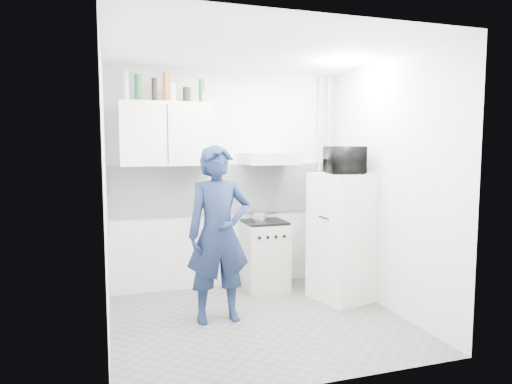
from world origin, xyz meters
name	(u,v)px	position (x,y,z in m)	size (l,w,h in m)	color
floor	(260,322)	(0.00, 0.00, 0.00)	(2.80, 2.80, 0.00)	#53534F
ceiling	(260,50)	(0.00, 0.00, 2.60)	(2.80, 2.80, 0.00)	white
wall_back	(228,181)	(0.00, 1.25, 1.30)	(2.80, 2.80, 0.00)	white
wall_left	(105,195)	(-1.40, 0.00, 1.30)	(2.60, 2.60, 0.00)	white
wall_right	(387,186)	(1.40, 0.00, 1.30)	(2.60, 2.60, 0.00)	white
person	(219,234)	(-0.36, 0.18, 0.86)	(0.63, 0.41, 1.72)	#16223E
stove	(265,256)	(0.39, 1.00, 0.40)	(0.50, 0.50, 0.80)	#BAB4A5
fridge	(343,237)	(1.10, 0.37, 0.71)	(0.59, 0.59, 1.42)	white
stove_top	(265,222)	(0.39, 1.00, 0.81)	(0.48, 0.48, 0.03)	black
saucepan	(260,216)	(0.35, 1.06, 0.88)	(0.18, 0.18, 0.10)	silver
microwave	(344,160)	(1.10, 0.37, 1.57)	(0.36, 0.54, 0.30)	black
bottle_a	(125,85)	(-1.17, 1.07, 2.37)	(0.08, 0.08, 0.34)	#B2B7BC
bottle_b	(138,88)	(-1.04, 1.07, 2.34)	(0.07, 0.07, 0.29)	#144C1E
bottle_c	(154,90)	(-0.86, 1.07, 2.33)	(0.06, 0.06, 0.26)	black
bottle_d	(166,87)	(-0.74, 1.07, 2.36)	(0.07, 0.07, 0.32)	brown
canister_a	(172,93)	(-0.67, 1.07, 2.31)	(0.09, 0.09, 0.21)	#B2B7BC
canister_b	(187,95)	(-0.51, 1.07, 2.29)	(0.09, 0.09, 0.17)	black
bottle_e	(202,91)	(-0.34, 1.07, 2.33)	(0.07, 0.07, 0.27)	#144C1E
upper_cabinet	(166,134)	(-0.75, 1.07, 1.85)	(1.00, 0.35, 0.70)	white
range_hood	(270,159)	(0.45, 1.00, 1.57)	(0.60, 0.50, 0.14)	#BAB4A5
backsplash	(228,189)	(0.00, 1.24, 1.20)	(2.74, 0.03, 0.60)	white
pipe_a	(327,179)	(1.30, 1.17, 1.30)	(0.05, 0.05, 2.60)	#BAB4A5
pipe_b	(319,179)	(1.18, 1.17, 1.30)	(0.04, 0.04, 2.60)	#BAB4A5
ceiling_spot_fixture	(346,63)	(1.00, 0.20, 2.57)	(0.10, 0.10, 0.02)	white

